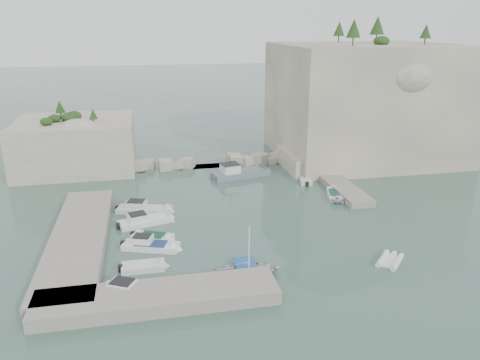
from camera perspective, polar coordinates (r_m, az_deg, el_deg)
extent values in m
plane|color=#436558|center=(48.75, 1.41, -5.56)|extent=(400.00, 400.00, 0.00)
cube|color=beige|center=(74.98, 14.99, 9.21)|extent=(26.00, 22.00, 17.00)
cube|color=beige|center=(68.13, 8.74, 2.46)|extent=(8.00, 10.00, 2.50)
cube|color=beige|center=(70.98, -19.29, 4.16)|extent=(16.00, 14.00, 7.00)
cube|color=#9E9689|center=(47.08, -19.05, -6.83)|extent=(5.00, 24.00, 1.10)
cube|color=#9E9689|center=(36.43, -9.94, -13.90)|extent=(18.00, 4.00, 1.10)
cube|color=#9E9689|center=(61.49, 11.66, -0.33)|extent=(3.00, 16.00, 0.80)
cube|color=beige|center=(68.70, -3.49, 2.31)|extent=(28.00, 3.00, 1.40)
imported|color=white|center=(39.62, 1.09, -11.64)|extent=(5.48, 3.96, 1.12)
imported|color=silver|center=(55.98, 12.07, -2.70)|extent=(3.66, 3.43, 1.56)
imported|color=white|center=(64.30, 8.56, 0.32)|extent=(5.41, 2.65, 2.00)
cylinder|color=white|center=(38.34, 1.12, -8.20)|extent=(0.10, 0.10, 4.20)
cone|color=#1E4219|center=(67.44, 13.71, 17.54)|extent=(1.96, 1.96, 2.45)
cone|color=#1E4219|center=(79.03, 16.42, 17.65)|extent=(2.24, 2.24, 2.80)
cone|color=#1E4219|center=(74.93, 21.73, 16.50)|extent=(1.57, 1.57, 1.96)
cone|color=#1E4219|center=(79.63, 12.00, 17.61)|extent=(1.79, 1.79, 2.24)
cone|color=#1E4219|center=(72.23, -21.12, 8.36)|extent=(1.40, 1.40, 1.75)
cone|color=#1E4219|center=(66.72, -17.47, 7.71)|extent=(1.12, 1.12, 1.40)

